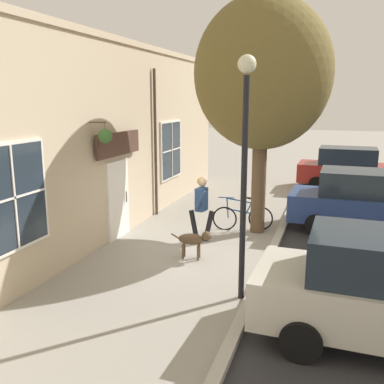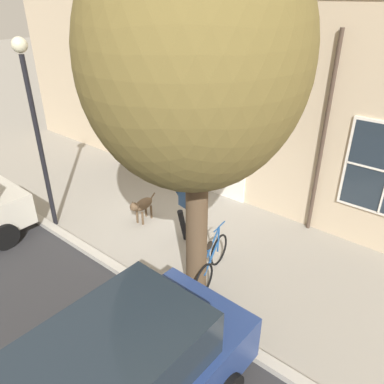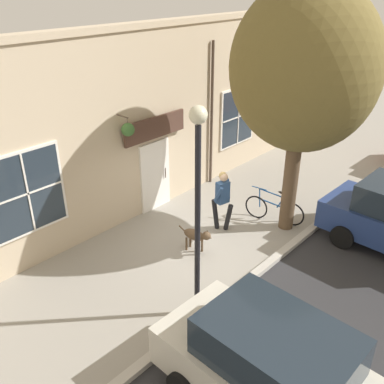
# 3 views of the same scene
# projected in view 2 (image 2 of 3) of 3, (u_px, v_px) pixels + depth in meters

# --- Properties ---
(ground_plane) EXTENTS (90.00, 90.00, 0.00)m
(ground_plane) POSITION_uv_depth(u_px,v_px,m) (167.00, 224.00, 9.52)
(ground_plane) COLOR gray
(storefront_facade) EXTENTS (0.95, 18.00, 5.28)m
(storefront_facade) POSITION_uv_depth(u_px,v_px,m) (224.00, 103.00, 9.87)
(storefront_facade) COLOR #C6B293
(storefront_facade) RESTS_ON ground_plane
(pedestrian_walking) EXTENTS (0.70, 0.61, 1.73)m
(pedestrian_walking) POSITION_uv_depth(u_px,v_px,m) (186.00, 198.00, 8.56)
(pedestrian_walking) COLOR black
(pedestrian_walking) RESTS_ON ground_plane
(dog_on_leash) EXTENTS (1.01, 0.37, 0.72)m
(dog_on_leash) POSITION_uv_depth(u_px,v_px,m) (142.00, 205.00, 9.39)
(dog_on_leash) COLOR brown
(dog_on_leash) RESTS_ON ground_plane
(street_tree_by_curb) EXTENTS (3.65, 3.29, 6.37)m
(street_tree_by_curb) POSITION_uv_depth(u_px,v_px,m) (198.00, 66.00, 5.54)
(street_tree_by_curb) COLOR brown
(street_tree_by_curb) RESTS_ON ground_plane
(leaning_bicycle) EXTENTS (1.69, 0.48, 1.01)m
(leaning_bicycle) POSITION_uv_depth(u_px,v_px,m) (212.00, 262.00, 7.56)
(leaning_bicycle) COLOR black
(leaning_bicycle) RESTS_ON ground_plane
(street_lamp) EXTENTS (0.32, 0.32, 4.43)m
(street_lamp) POSITION_uv_depth(u_px,v_px,m) (33.00, 110.00, 8.14)
(street_lamp) COLOR black
(street_lamp) RESTS_ON ground_plane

